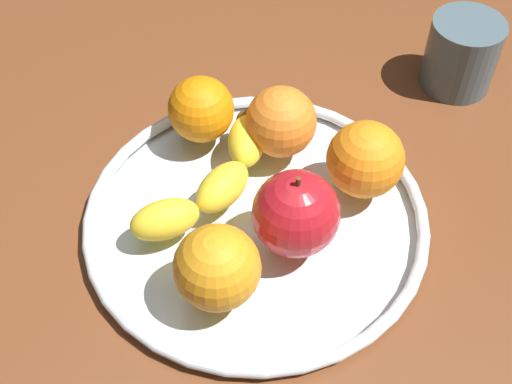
{
  "coord_description": "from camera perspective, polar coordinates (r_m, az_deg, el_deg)",
  "views": [
    {
      "loc": [
        -29.26,
        -26.93,
        53.02
      ],
      "look_at": [
        0.0,
        0.0,
        4.8
      ],
      "focal_mm": 47.96,
      "sensor_mm": 36.0,
      "label": 1
    }
  ],
  "objects": [
    {
      "name": "orange_center",
      "position": [
        0.57,
        -3.27,
        -6.31
      ],
      "size": [
        7.41,
        7.41,
        7.41
      ],
      "primitive_type": "sphere",
      "color": "orange",
      "rests_on": "fruit_bowl"
    },
    {
      "name": "banana",
      "position": [
        0.65,
        -3.49,
        1.18
      ],
      "size": [
        19.82,
        8.09,
        3.68
      ],
      "rotation": [
        0.0,
        0.0,
        0.11
      ],
      "color": "yellow",
      "rests_on": "fruit_bowl"
    },
    {
      "name": "ambient_mug",
      "position": [
        0.81,
        16.85,
        11.03
      ],
      "size": [
        11.56,
        8.04,
        8.28
      ],
      "color": "#495C65",
      "rests_on": "ground_plane"
    },
    {
      "name": "apple",
      "position": [
        0.6,
        3.37,
        -1.79
      ],
      "size": [
        7.86,
        7.86,
        8.66
      ],
      "color": "#B31921",
      "rests_on": "fruit_bowl"
    },
    {
      "name": "ground_plane",
      "position": [
        0.68,
        -0.0,
        -3.65
      ],
      "size": [
        160.1,
        160.1,
        4.0
      ],
      "primitive_type": "cube",
      "color": "brown"
    },
    {
      "name": "orange_front_right",
      "position": [
        0.7,
        -4.6,
        6.89
      ],
      "size": [
        6.77,
        6.77,
        6.77
      ],
      "primitive_type": "sphere",
      "color": "orange",
      "rests_on": "fruit_bowl"
    },
    {
      "name": "orange_back_right",
      "position": [
        0.68,
        2.1,
        5.89
      ],
      "size": [
        7.14,
        7.14,
        7.14
      ],
      "primitive_type": "sphere",
      "color": "orange",
      "rests_on": "fruit_bowl"
    },
    {
      "name": "orange_back_left",
      "position": [
        0.65,
        9.1,
        2.69
      ],
      "size": [
        7.41,
        7.41,
        7.41
      ],
      "primitive_type": "sphere",
      "color": "orange",
      "rests_on": "fruit_bowl"
    },
    {
      "name": "fruit_bowl",
      "position": [
        0.66,
        -0.0,
        -2.16
      ],
      "size": [
        32.98,
        32.98,
        1.8
      ],
      "color": "silver",
      "rests_on": "ground_plane"
    }
  ]
}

